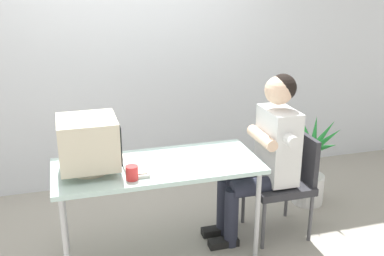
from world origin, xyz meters
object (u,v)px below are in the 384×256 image
Objects in this scene: potted_plant at (310,166)px; desk_mug at (132,173)px; keyboard at (134,165)px; person_seated at (267,150)px; office_chair at (285,177)px; crt_monitor at (89,143)px; desk at (158,171)px.

potted_plant is 8.43× the size of desk_mug.
desk_mug is at bearing -102.76° from keyboard.
person_seated is 1.13m from desk_mug.
person_seated is (-0.18, -0.00, 0.26)m from office_chair.
office_chair is 0.63× the size of person_seated.
keyboard is 1.79m from potted_plant.
keyboard is at bearing -177.08° from person_seated.
potted_plant is at bearing 12.18° from crt_monitor.
person_seated reaches higher than potted_plant.
crt_monitor reaches higher than desk_mug.
crt_monitor is at bearing 141.97° from desk_mug.
keyboard reaches higher than desk.
desk_mug is (-0.22, -0.20, 0.10)m from desk.
desk is 1.76× the size of office_chair.
crt_monitor is 1.61m from office_chair.
desk is 1.11× the size of person_seated.
office_chair is (1.53, 0.05, -0.48)m from crt_monitor.
desk is 1.61m from potted_plant.
office_chair reaches higher than potted_plant.
crt_monitor is 0.49× the size of potted_plant.
crt_monitor is at bearing -178.13° from office_chair.
crt_monitor reaches higher than office_chair.
keyboard is at bearing -177.51° from office_chair.
crt_monitor is at bearing 179.34° from keyboard.
person_seated is at bearing -149.15° from potted_plant.
potted_plant is (1.98, 0.43, -0.60)m from crt_monitor.
potted_plant is (1.69, 0.43, -0.40)m from keyboard.
person_seated is 0.83m from potted_plant.
desk_mug reaches higher than potted_plant.
desk_mug is (0.26, -0.20, -0.17)m from crt_monitor.
person_seated reaches higher than desk_mug.
person_seated is at bearing 2.12° from crt_monitor.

